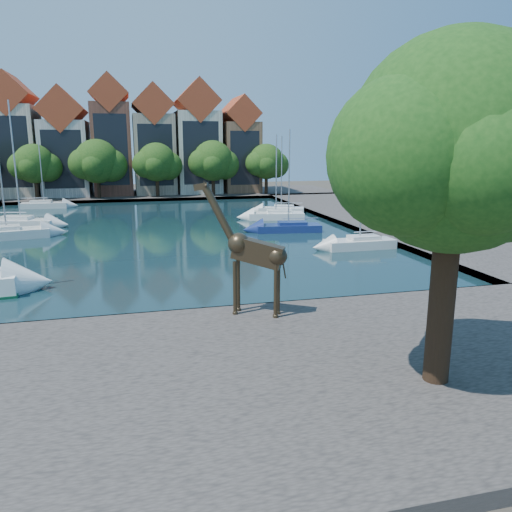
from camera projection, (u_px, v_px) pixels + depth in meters
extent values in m
plane|color=#38332B|center=(176.00, 320.00, 22.93)|extent=(160.00, 160.00, 0.00)
cube|color=black|center=(152.00, 231.00, 45.62)|extent=(38.00, 50.00, 0.08)
cube|color=#4F4944|center=(195.00, 385.00, 16.25)|extent=(50.00, 14.00, 0.50)
cube|color=#4F4944|center=(143.00, 195.00, 75.85)|extent=(60.00, 16.00, 0.50)
cube|color=#4F4944|center=(399.00, 219.00, 51.49)|extent=(14.00, 52.00, 0.50)
cylinder|color=#332114|center=(442.00, 298.00, 15.47)|extent=(0.80, 0.80, 5.50)
sphere|color=#163F12|center=(455.00, 144.00, 14.43)|extent=(6.40, 6.40, 6.40)
sphere|color=#163F12|center=(502.00, 165.00, 15.31)|extent=(4.80, 4.80, 4.80)
sphere|color=#163F12|center=(408.00, 156.00, 13.71)|extent=(4.48, 4.48, 4.48)
cube|color=beige|center=(17.00, 152.00, 70.38)|extent=(5.88, 9.00, 12.50)
cube|color=#A24E20|center=(11.00, 96.00, 68.71)|extent=(5.94, 9.18, 5.94)
cube|color=black|center=(10.00, 152.00, 66.15)|extent=(4.80, 0.05, 9.38)
cube|color=beige|center=(67.00, 158.00, 72.14)|extent=(6.37, 9.00, 10.50)
cube|color=#A24E20|center=(63.00, 111.00, 70.66)|extent=(6.43, 9.18, 6.43)
cube|color=black|center=(63.00, 159.00, 67.91)|extent=(5.20, 0.05, 7.88)
cube|color=brown|center=(113.00, 149.00, 73.41)|extent=(5.39, 9.00, 13.00)
cube|color=#A24E20|center=(109.00, 95.00, 71.70)|extent=(5.44, 9.18, 5.44)
cube|color=black|center=(112.00, 150.00, 69.17)|extent=(4.40, 0.05, 9.75)
cube|color=tan|center=(154.00, 154.00, 74.99)|extent=(5.88, 9.00, 11.50)
cube|color=#A24E20|center=(152.00, 106.00, 73.43)|extent=(5.94, 9.18, 5.94)
cube|color=black|center=(156.00, 155.00, 70.75)|extent=(4.80, 0.05, 8.62)
cube|color=beige|center=(197.00, 153.00, 76.48)|extent=(6.37, 9.00, 12.00)
cube|color=#A24E20|center=(196.00, 102.00, 74.83)|extent=(6.43, 9.18, 6.43)
cube|color=black|center=(201.00, 153.00, 72.24)|extent=(5.20, 0.05, 9.00)
cube|color=brown|center=(239.00, 157.00, 78.18)|extent=(5.39, 9.00, 10.50)
cube|color=#A24E20|center=(238.00, 115.00, 76.75)|extent=(5.44, 9.18, 5.44)
cube|color=black|center=(245.00, 158.00, 73.94)|extent=(4.40, 0.05, 7.88)
cylinder|color=#332114|center=(36.00, 187.00, 66.92)|extent=(0.50, 0.50, 3.20)
sphere|color=#173D11|center=(34.00, 164.00, 66.22)|extent=(5.20, 5.20, 5.20)
sphere|color=#173D11|center=(47.00, 167.00, 66.99)|extent=(3.90, 3.90, 3.90)
sphere|color=#173D11|center=(22.00, 166.00, 65.56)|extent=(3.64, 3.64, 3.64)
cylinder|color=#332114|center=(99.00, 186.00, 68.81)|extent=(0.50, 0.50, 3.20)
sphere|color=#173D11|center=(97.00, 161.00, 68.06)|extent=(6.00, 6.00, 6.00)
sphere|color=#173D11|center=(111.00, 165.00, 68.90)|extent=(4.50, 4.50, 4.50)
sphere|color=#173D11|center=(84.00, 164.00, 67.36)|extent=(4.20, 4.20, 4.20)
cylinder|color=#332114|center=(157.00, 185.00, 70.71)|extent=(0.50, 0.50, 3.20)
sphere|color=#173D11|center=(156.00, 162.00, 69.99)|extent=(5.40, 5.40, 5.40)
sphere|color=#173D11|center=(168.00, 166.00, 70.78)|extent=(4.05, 4.05, 4.05)
sphere|color=#173D11|center=(146.00, 164.00, 69.32)|extent=(3.78, 3.78, 3.78)
cylinder|color=#332114|center=(213.00, 184.00, 72.60)|extent=(0.50, 0.50, 3.20)
sphere|color=#173D11|center=(213.00, 161.00, 71.86)|extent=(5.80, 5.80, 5.80)
sphere|color=#173D11|center=(224.00, 165.00, 72.69)|extent=(4.35, 4.35, 4.35)
sphere|color=#173D11|center=(202.00, 163.00, 71.17)|extent=(4.06, 4.06, 4.06)
cylinder|color=#332114|center=(266.00, 183.00, 74.50)|extent=(0.50, 0.50, 3.20)
sphere|color=#173D11|center=(266.00, 161.00, 73.80)|extent=(5.20, 5.20, 5.20)
sphere|color=#173D11|center=(276.00, 165.00, 74.56)|extent=(3.90, 3.90, 3.90)
sphere|color=#173D11|center=(258.00, 163.00, 73.14)|extent=(3.64, 3.64, 3.64)
cylinder|color=#35291A|center=(235.00, 288.00, 21.95)|extent=(0.18, 0.18, 2.41)
cylinder|color=#35291A|center=(238.00, 285.00, 22.43)|extent=(0.18, 0.18, 2.41)
cylinder|color=#35291A|center=(276.00, 291.00, 21.52)|extent=(0.18, 0.18, 2.41)
cylinder|color=#35291A|center=(278.00, 288.00, 22.00)|extent=(0.18, 0.18, 2.41)
cube|color=#35291A|center=(258.00, 252.00, 21.60)|extent=(2.36, 1.65, 1.41)
cylinder|color=#35291A|center=(220.00, 215.00, 21.66)|extent=(1.52, 1.03, 2.49)
cube|color=#35291A|center=(201.00, 187.00, 21.58)|extent=(0.69, 0.50, 0.38)
cube|color=silver|center=(7.00, 233.00, 41.82)|extent=(6.85, 3.57, 0.98)
cube|color=silver|center=(6.00, 229.00, 41.75)|extent=(3.12, 2.15, 0.55)
cylinder|color=#B2B2B7|center=(0.00, 167.00, 40.61)|extent=(0.13, 0.13, 10.34)
cube|color=silver|center=(21.00, 222.00, 47.30)|extent=(6.56, 3.55, 1.01)
cube|color=silver|center=(21.00, 219.00, 47.23)|extent=(3.00, 2.11, 0.56)
cylinder|color=#B2B2B7|center=(15.00, 161.00, 46.03)|extent=(0.13, 0.13, 10.88)
cube|color=silver|center=(44.00, 204.00, 61.55)|extent=(5.64, 2.28, 0.88)
cube|color=silver|center=(44.00, 202.00, 61.49)|extent=(2.50, 1.50, 0.49)
cylinder|color=#B2B2B7|center=(41.00, 172.00, 60.66)|extent=(0.12, 0.12, 7.55)
cube|color=silver|center=(360.00, 243.00, 37.96)|extent=(5.33, 1.91, 0.89)
cube|color=silver|center=(360.00, 239.00, 37.89)|extent=(2.34, 1.32, 0.49)
cylinder|color=#B2B2B7|center=(363.00, 171.00, 36.77)|extent=(0.12, 0.12, 10.25)
cube|color=navy|center=(288.00, 227.00, 45.23)|extent=(6.02, 2.79, 0.83)
cube|color=navy|center=(288.00, 224.00, 45.17)|extent=(2.71, 1.75, 0.46)
cylinder|color=#B2B2B7|center=(289.00, 178.00, 44.25)|extent=(0.11, 0.11, 8.39)
cube|color=white|center=(276.00, 215.00, 52.53)|extent=(6.03, 2.96, 0.90)
cube|color=white|center=(276.00, 212.00, 52.46)|extent=(2.73, 1.82, 0.50)
cylinder|color=#B2B2B7|center=(276.00, 174.00, 51.59)|extent=(0.12, 0.12, 7.99)
cube|color=white|center=(281.00, 209.00, 57.45)|extent=(5.46, 3.34, 0.79)
cube|color=white|center=(281.00, 207.00, 57.39)|extent=(2.54, 1.91, 0.44)
cylinder|color=#B2B2B7|center=(282.00, 172.00, 56.51)|extent=(0.11, 0.11, 8.01)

